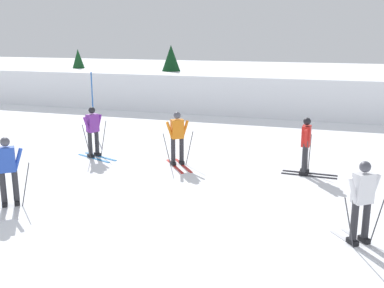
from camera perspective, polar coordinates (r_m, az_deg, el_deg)
name	(u,v)px	position (r m, az deg, el deg)	size (l,w,h in m)	color
ground_plane	(142,233)	(9.77, -6.31, -11.05)	(120.00, 120.00, 0.00)	white
far_snow_ridge	(271,88)	(26.82, 9.90, 6.88)	(80.00, 8.76, 1.98)	white
skier_blue	(8,170)	(11.70, -22.10, -3.02)	(1.27, 1.50, 1.71)	silver
skier_red	(306,144)	(13.71, 14.11, -0.05)	(1.61, 1.00, 1.71)	black
skier_purple	(93,131)	(15.56, -12.30, 1.66)	(1.62, 0.96, 1.71)	#237AC6
skier_orange	(177,137)	(14.27, -1.85, 0.89)	(1.26, 1.50, 1.71)	red
skier_white	(362,201)	(9.49, 20.58, -6.67)	(1.26, 1.50, 1.71)	silver
trail_marker_pole	(93,103)	(19.42, -12.35, 5.07)	(0.05, 0.05, 2.54)	#1E56AD
conifer_far_left	(171,70)	(26.39, -2.63, 9.30)	(1.97, 1.97, 3.45)	#513823
conifer_far_right	(79,69)	(29.51, -14.01, 9.10)	(1.54, 1.54, 3.14)	#513823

